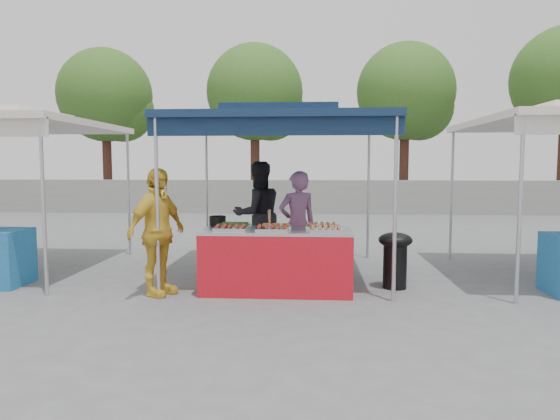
# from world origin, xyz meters

# --- Properties ---
(ground_plane) EXTENTS (80.00, 80.00, 0.00)m
(ground_plane) POSITION_xyz_m (0.00, 0.00, 0.00)
(ground_plane) COLOR #595A5C
(back_wall) EXTENTS (40.00, 0.25, 1.20)m
(back_wall) POSITION_xyz_m (0.00, 11.00, 0.60)
(back_wall) COLOR gray
(back_wall) RESTS_ON ground_plane
(main_canopy) EXTENTS (3.20, 3.20, 2.57)m
(main_canopy) POSITION_xyz_m (0.00, 0.97, 2.37)
(main_canopy) COLOR #BABBC2
(main_canopy) RESTS_ON ground_plane
(tree_0) EXTENTS (3.74, 3.73, 6.41)m
(tree_0) POSITION_xyz_m (-7.75, 13.25, 4.38)
(tree_0) COLOR #402118
(tree_0) RESTS_ON ground_plane
(tree_1) EXTENTS (3.76, 3.74, 6.43)m
(tree_1) POSITION_xyz_m (-1.65, 12.96, 4.40)
(tree_1) COLOR #402118
(tree_1) RESTS_ON ground_plane
(tree_2) EXTENTS (3.76, 3.74, 6.43)m
(tree_2) POSITION_xyz_m (4.18, 13.13, 4.40)
(tree_2) COLOR #402118
(tree_2) RESTS_ON ground_plane
(vendor_table) EXTENTS (2.00, 0.80, 0.85)m
(vendor_table) POSITION_xyz_m (0.00, -0.10, 0.43)
(vendor_table) COLOR red
(vendor_table) RESTS_ON ground_plane
(food_tray_fl) EXTENTS (0.42, 0.30, 0.07)m
(food_tray_fl) POSITION_xyz_m (-0.59, -0.32, 0.88)
(food_tray_fl) COLOR silver
(food_tray_fl) RESTS_ON vendor_table
(food_tray_fm) EXTENTS (0.42, 0.30, 0.07)m
(food_tray_fm) POSITION_xyz_m (-0.04, -0.34, 0.88)
(food_tray_fm) COLOR silver
(food_tray_fm) RESTS_ON vendor_table
(food_tray_fr) EXTENTS (0.42, 0.30, 0.07)m
(food_tray_fr) POSITION_xyz_m (0.65, -0.34, 0.88)
(food_tray_fr) COLOR silver
(food_tray_fr) RESTS_ON vendor_table
(food_tray_bl) EXTENTS (0.42, 0.30, 0.07)m
(food_tray_bl) POSITION_xyz_m (-0.58, 0.01, 0.88)
(food_tray_bl) COLOR silver
(food_tray_bl) RESTS_ON vendor_table
(food_tray_bm) EXTENTS (0.42, 0.30, 0.07)m
(food_tray_bm) POSITION_xyz_m (-0.02, -0.01, 0.88)
(food_tray_bm) COLOR silver
(food_tray_bm) RESTS_ON vendor_table
(food_tray_br) EXTENTS (0.42, 0.30, 0.07)m
(food_tray_br) POSITION_xyz_m (0.61, -0.03, 0.88)
(food_tray_br) COLOR silver
(food_tray_br) RESTS_ON vendor_table
(cooking_pot) EXTENTS (0.23, 0.23, 0.14)m
(cooking_pot) POSITION_xyz_m (-0.87, 0.27, 0.92)
(cooking_pot) COLOR black
(cooking_pot) RESTS_ON vendor_table
(skewer_cup) EXTENTS (0.08, 0.08, 0.09)m
(skewer_cup) POSITION_xyz_m (-0.08, -0.28, 0.90)
(skewer_cup) COLOR #BABBC2
(skewer_cup) RESTS_ON vendor_table
(wok_burner) EXTENTS (0.47, 0.47, 0.79)m
(wok_burner) POSITION_xyz_m (1.63, 0.21, 0.47)
(wok_burner) COLOR black
(wok_burner) RESTS_ON ground_plane
(crate_left) EXTENTS (0.46, 0.32, 0.27)m
(crate_left) POSITION_xyz_m (-0.30, 0.66, 0.14)
(crate_left) COLOR #1341A1
(crate_left) RESTS_ON ground_plane
(crate_right) EXTENTS (0.46, 0.32, 0.28)m
(crate_right) POSITION_xyz_m (0.22, 0.67, 0.14)
(crate_right) COLOR #1341A1
(crate_right) RESTS_ON ground_plane
(crate_stacked) EXTENTS (0.45, 0.32, 0.27)m
(crate_stacked) POSITION_xyz_m (0.22, 0.67, 0.41)
(crate_stacked) COLOR #1341A1
(crate_stacked) RESTS_ON crate_right
(vendor_woman) EXTENTS (0.70, 0.59, 1.62)m
(vendor_woman) POSITION_xyz_m (0.25, 0.79, 0.81)
(vendor_woman) COLOR #895781
(vendor_woman) RESTS_ON ground_plane
(helper_man) EXTENTS (1.07, 0.98, 1.77)m
(helper_man) POSITION_xyz_m (-0.43, 1.54, 0.89)
(helper_man) COLOR black
(helper_man) RESTS_ON ground_plane
(customer_person) EXTENTS (0.80, 1.06, 1.68)m
(customer_person) POSITION_xyz_m (-1.55, -0.38, 0.84)
(customer_person) COLOR gold
(customer_person) RESTS_ON ground_plane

